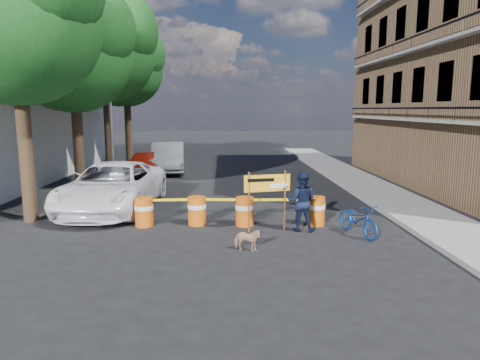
{
  "coord_description": "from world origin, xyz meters",
  "views": [
    {
      "loc": [
        -0.52,
        -11.82,
        3.61
      ],
      "look_at": [
        0.03,
        2.06,
        1.3
      ],
      "focal_mm": 32.0,
      "sensor_mm": 36.0,
      "label": 1
    }
  ],
  "objects": [
    {
      "name": "suv_white",
      "position": [
        -4.51,
        3.5,
        0.85
      ],
      "size": [
        3.26,
        6.29,
        1.69
      ],
      "primitive_type": "imported",
      "rotation": [
        0.0,
        0.0,
        -0.07
      ],
      "color": "white",
      "rests_on": "ground"
    },
    {
      "name": "tree_mid_b",
      "position": [
        -6.73,
        12.0,
        6.71
      ],
      "size": [
        5.67,
        5.4,
        9.62
      ],
      "color": "#332316",
      "rests_on": "ground"
    },
    {
      "name": "tree_near",
      "position": [
        -6.73,
        2.0,
        6.36
      ],
      "size": [
        5.46,
        5.2,
        9.15
      ],
      "color": "#332316",
      "rests_on": "ground"
    },
    {
      "name": "barrel_mid_right",
      "position": [
        0.14,
        1.18,
        0.47
      ],
      "size": [
        0.58,
        0.58,
        0.9
      ],
      "color": "#CA590B",
      "rests_on": "ground"
    },
    {
      "name": "sedan_red",
      "position": [
        -4.8,
        11.27,
        0.7
      ],
      "size": [
        2.07,
        4.27,
        1.41
      ],
      "primitive_type": "imported",
      "rotation": [
        0.0,
        0.0,
        0.1
      ],
      "color": "#9B1A0C",
      "rests_on": "ground"
    },
    {
      "name": "streetlamp",
      "position": [
        -5.93,
        9.5,
        4.38
      ],
      "size": [
        1.25,
        0.18,
        8.0
      ],
      "color": "gray",
      "rests_on": "ground"
    },
    {
      "name": "barrel_far_right",
      "position": [
        2.38,
        1.13,
        0.47
      ],
      "size": [
        0.58,
        0.58,
        0.9
      ],
      "color": "#CA590B",
      "rests_on": "ground"
    },
    {
      "name": "bicycle",
      "position": [
        3.36,
        0.02,
        0.9
      ],
      "size": [
        0.9,
        1.1,
        1.81
      ],
      "primitive_type": "imported",
      "rotation": [
        0.0,
        0.0,
        0.33
      ],
      "color": "navy",
      "rests_on": "ground"
    },
    {
      "name": "tree_far",
      "position": [
        -6.74,
        17.0,
        6.22
      ],
      "size": [
        5.04,
        4.8,
        8.84
      ],
      "color": "#332316",
      "rests_on": "ground"
    },
    {
      "name": "sidewalk_east",
      "position": [
        6.2,
        6.0,
        0.07
      ],
      "size": [
        2.4,
        40.0,
        0.15
      ],
      "primitive_type": "cube",
      "color": "gray",
      "rests_on": "ground"
    },
    {
      "name": "tree_mid_a",
      "position": [
        -6.74,
        7.0,
        6.01
      ],
      "size": [
        5.25,
        5.0,
        8.68
      ],
      "color": "#332316",
      "rests_on": "ground"
    },
    {
      "name": "dog",
      "position": [
        0.08,
        -1.27,
        0.3
      ],
      "size": [
        0.78,
        0.52,
        0.6
      ],
      "primitive_type": "imported",
      "rotation": [
        0.0,
        0.0,
        1.26
      ],
      "color": "tan",
      "rests_on": "ground"
    },
    {
      "name": "barrel_far_left",
      "position": [
        -2.99,
        1.22,
        0.47
      ],
      "size": [
        0.58,
        0.58,
        0.9
      ],
      "color": "#CA590B",
      "rests_on": "ground"
    },
    {
      "name": "detour_sign",
      "position": [
        0.95,
        0.53,
        1.33
      ],
      "size": [
        1.39,
        0.4,
        1.82
      ],
      "rotation": [
        0.0,
        0.0,
        0.2
      ],
      "color": "#592D19",
      "rests_on": "ground"
    },
    {
      "name": "pedestrian",
      "position": [
        1.8,
        0.54,
        0.89
      ],
      "size": [
        1.02,
        0.89,
        1.79
      ],
      "primitive_type": "imported",
      "rotation": [
        0.0,
        0.0,
        2.86
      ],
      "color": "black",
      "rests_on": "ground"
    },
    {
      "name": "barrel_mid_left",
      "position": [
        -1.35,
        1.32,
        0.47
      ],
      "size": [
        0.58,
        0.58,
        0.9
      ],
      "color": "#CA590B",
      "rests_on": "ground"
    },
    {
      "name": "sedan_silver",
      "position": [
        -3.72,
        13.01,
        0.86
      ],
      "size": [
        2.28,
        5.34,
        1.71
      ],
      "primitive_type": "imported",
      "rotation": [
        0.0,
        0.0,
        0.09
      ],
      "color": "#B2B5B9",
      "rests_on": "ground"
    },
    {
      "name": "ground",
      "position": [
        0.0,
        0.0,
        0.0
      ],
      "size": [
        120.0,
        120.0,
        0.0
      ],
      "primitive_type": "plane",
      "color": "black",
      "rests_on": "ground"
    }
  ]
}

